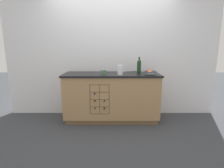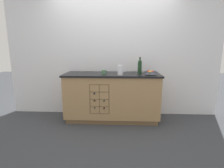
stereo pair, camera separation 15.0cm
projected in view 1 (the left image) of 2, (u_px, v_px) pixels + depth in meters
name	position (u px, v px, depth m)	size (l,w,h in m)	color
ground_plane	(112.00, 119.00, 3.53)	(14.00, 14.00, 0.00)	#383A3F
back_wall	(112.00, 55.00, 3.64)	(4.40, 0.06, 2.55)	white
kitchen_island	(112.00, 97.00, 3.43)	(1.83, 0.66, 0.93)	brown
fruit_bowl	(151.00, 72.00, 3.22)	(0.23, 0.23, 0.08)	#4C5666
white_pitcher	(121.00, 70.00, 3.15)	(0.15, 0.10, 0.18)	white
ceramic_mug	(104.00, 72.00, 3.26)	(0.11, 0.08, 0.08)	#4C7A56
standing_wine_bottle	(140.00, 66.00, 3.35)	(0.08, 0.08, 0.31)	#19381E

